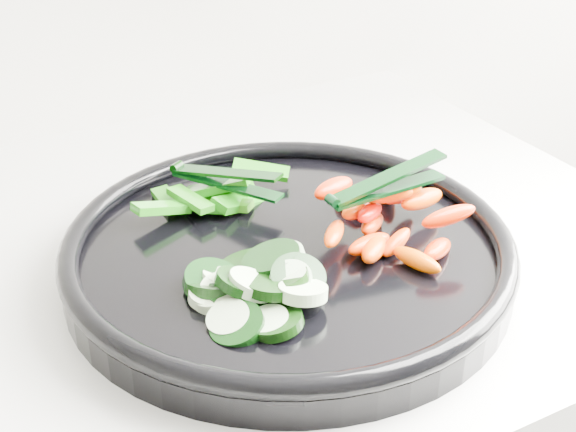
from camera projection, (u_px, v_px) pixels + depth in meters
name	position (u px, v px, depth m)	size (l,w,h in m)	color
veggie_tray	(288.00, 252.00, 0.67)	(0.47, 0.47, 0.04)	black
cucumber_pile	(248.00, 287.00, 0.60)	(0.12, 0.13, 0.04)	black
carrot_pile	(385.00, 215.00, 0.67)	(0.15, 0.16, 0.05)	#E14C00
pepper_pile	(216.00, 196.00, 0.73)	(0.16, 0.08, 0.04)	#0C6C0A
tong_carrot	(385.00, 184.00, 0.66)	(0.11, 0.02, 0.02)	black
tong_pepper	(223.00, 178.00, 0.72)	(0.07, 0.10, 0.02)	black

